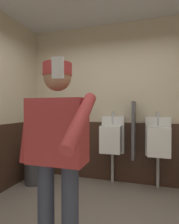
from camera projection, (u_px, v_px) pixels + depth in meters
wall_back at (117, 103)px, 3.37m from camera, size 3.86×0.12×2.79m
wainscot_band_back at (116, 152)px, 3.31m from camera, size 3.26×0.03×1.04m
urinal_left at (112, 138)px, 3.18m from camera, size 0.40×0.34×1.24m
urinal_middle at (158, 141)px, 2.96m from camera, size 0.40×0.34×1.24m
privacy_divider_panel at (134, 130)px, 3.00m from camera, size 0.04×0.40×0.90m
person at (57, 145)px, 1.53m from camera, size 0.69×0.60×1.66m
cell_phone at (58, 68)px, 0.96m from camera, size 0.06×0.03×0.11m
trash_bin at (34, 167)px, 3.20m from camera, size 0.30×0.30×0.58m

